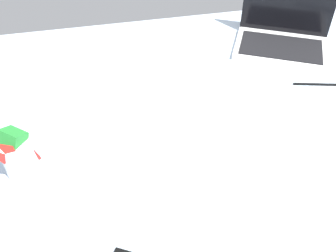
% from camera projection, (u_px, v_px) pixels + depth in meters
% --- Properties ---
extents(bed_mattress, '(1.80, 1.40, 0.18)m').
position_uv_depth(bed_mattress, '(231.00, 147.00, 1.17)').
color(bed_mattress, silver).
rests_on(bed_mattress, ground).
extents(laptop, '(0.40, 0.36, 0.23)m').
position_uv_depth(laptop, '(283.00, 35.00, 1.41)').
color(laptop, silver).
rests_on(laptop, bed_mattress).
extents(snack_cup, '(0.11, 0.09, 0.15)m').
position_uv_depth(snack_cup, '(20.00, 155.00, 0.94)').
color(snack_cup, silver).
rests_on(snack_cup, bed_mattress).
extents(charger_cable, '(0.17, 0.05, 0.01)m').
position_uv_depth(charger_cable, '(319.00, 84.00, 1.25)').
color(charger_cable, black).
rests_on(charger_cable, bed_mattress).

